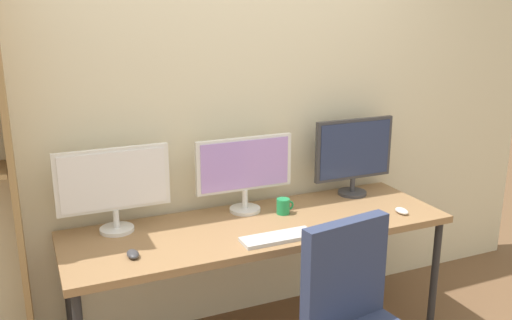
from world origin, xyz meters
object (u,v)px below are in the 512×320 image
(desk, at_px, (260,232))
(coffee_mug, at_px, (284,206))
(monitor_center, at_px, (245,169))
(keyboard_main, at_px, (278,238))
(monitor_left, at_px, (114,184))
(mouse_left_side, at_px, (402,211))
(mouse_right_side, at_px, (133,254))
(monitor_right, at_px, (354,153))

(desk, bearing_deg, coffee_mug, 24.08)
(monitor_center, distance_m, keyboard_main, 0.51)
(monitor_left, height_order, keyboard_main, monitor_left)
(desk, distance_m, monitor_left, 0.83)
(mouse_left_side, bearing_deg, monitor_left, 165.48)
(desk, bearing_deg, mouse_left_side, -13.06)
(coffee_mug, bearing_deg, monitor_left, 172.06)
(mouse_right_side, bearing_deg, monitor_center, 25.95)
(monitor_right, bearing_deg, keyboard_main, -148.98)
(keyboard_main, distance_m, coffee_mug, 0.37)
(mouse_left_side, height_order, coffee_mug, coffee_mug)
(monitor_center, bearing_deg, monitor_right, 0.00)
(coffee_mug, bearing_deg, desk, -155.92)
(keyboard_main, distance_m, mouse_left_side, 0.81)
(monitor_center, bearing_deg, desk, -90.00)
(mouse_left_side, bearing_deg, monitor_right, 100.65)
(monitor_center, relative_size, coffee_mug, 5.45)
(monitor_left, distance_m, monitor_right, 1.47)
(desk, height_order, monitor_left, monitor_left)
(keyboard_main, distance_m, mouse_right_side, 0.73)
(keyboard_main, bearing_deg, mouse_left_side, 2.96)
(monitor_left, relative_size, mouse_left_side, 6.11)
(monitor_left, height_order, monitor_right, monitor_right)
(coffee_mug, bearing_deg, keyboard_main, -120.82)
(monitor_left, relative_size, monitor_right, 1.10)
(monitor_right, distance_m, keyboard_main, 0.90)
(desk, relative_size, coffee_mug, 19.92)
(monitor_right, bearing_deg, mouse_right_side, -166.45)
(monitor_left, distance_m, coffee_mug, 0.96)
(monitor_right, relative_size, mouse_left_side, 5.57)
(monitor_center, distance_m, coffee_mug, 0.31)
(monitor_left, distance_m, monitor_center, 0.74)
(monitor_center, bearing_deg, mouse_right_side, -154.05)
(monitor_right, bearing_deg, monitor_left, -180.00)
(monitor_center, xyz_separation_m, mouse_left_side, (0.81, -0.40, -0.24))
(monitor_center, bearing_deg, coffee_mug, -34.53)
(desk, distance_m, monitor_right, 0.83)
(keyboard_main, bearing_deg, desk, 90.00)
(desk, distance_m, coffee_mug, 0.23)
(keyboard_main, xyz_separation_m, coffee_mug, (0.19, 0.31, 0.04))
(monitor_right, relative_size, mouse_right_side, 5.57)
(monitor_center, distance_m, mouse_left_side, 0.94)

